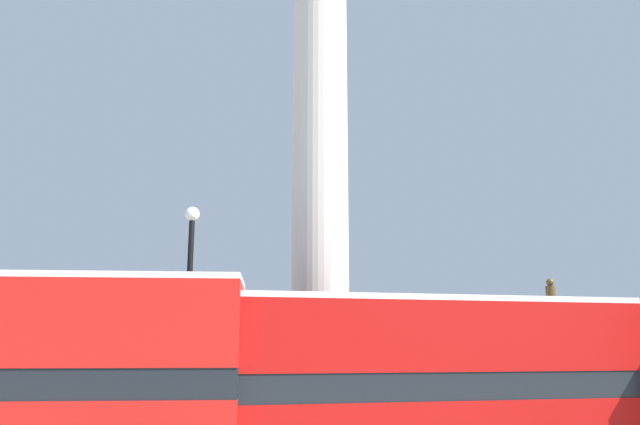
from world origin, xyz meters
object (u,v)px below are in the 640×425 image
object	(u,v)px
bus_b	(395,387)
monument_column	(320,212)
equestrian_statue	(559,393)
street_lamp	(187,340)

from	to	relation	value
bus_b	monument_column	bearing A→B (deg)	96.31
equestrian_statue	street_lamp	bearing A→B (deg)	-172.82
street_lamp	equestrian_statue	bearing A→B (deg)	24.82
equestrian_statue	street_lamp	xyz separation A→B (m)	(-12.36, -5.72, 1.71)
monument_column	equestrian_statue	size ratio (longest dim) A/B	3.83
monument_column	bus_b	distance (m)	6.81
monument_column	street_lamp	xyz separation A→B (m)	(-3.56, -2.65, -3.78)
monument_column	bus_b	world-z (taller)	monument_column
monument_column	street_lamp	world-z (taller)	monument_column
bus_b	equestrian_statue	size ratio (longest dim) A/B	1.89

